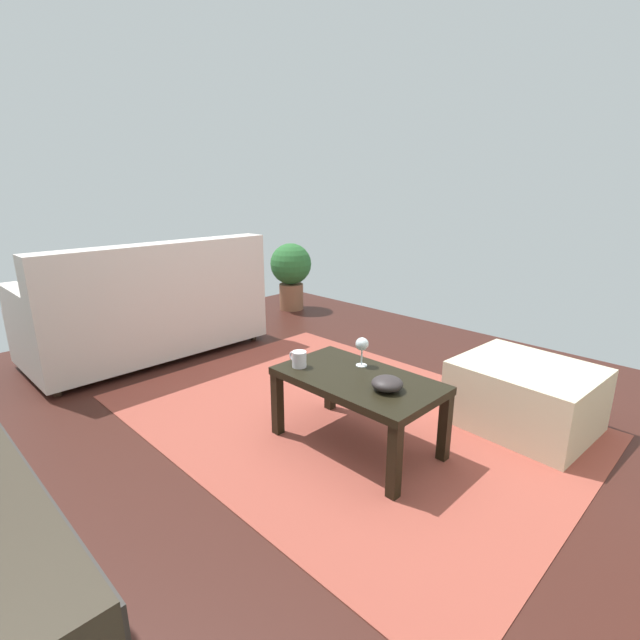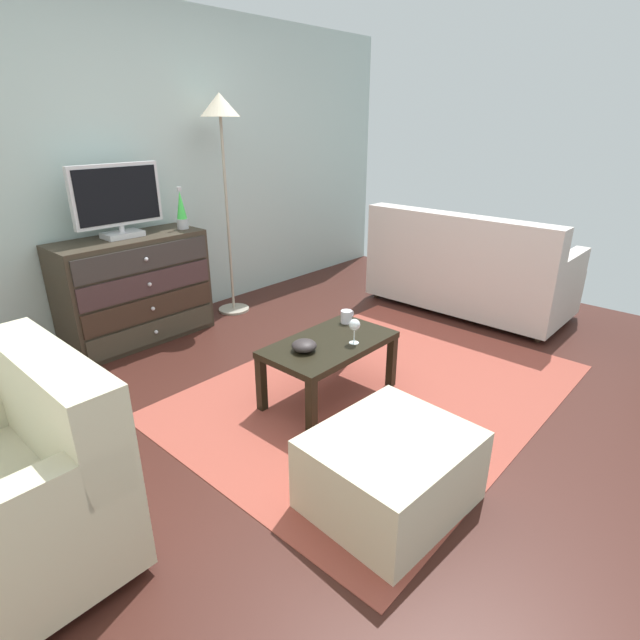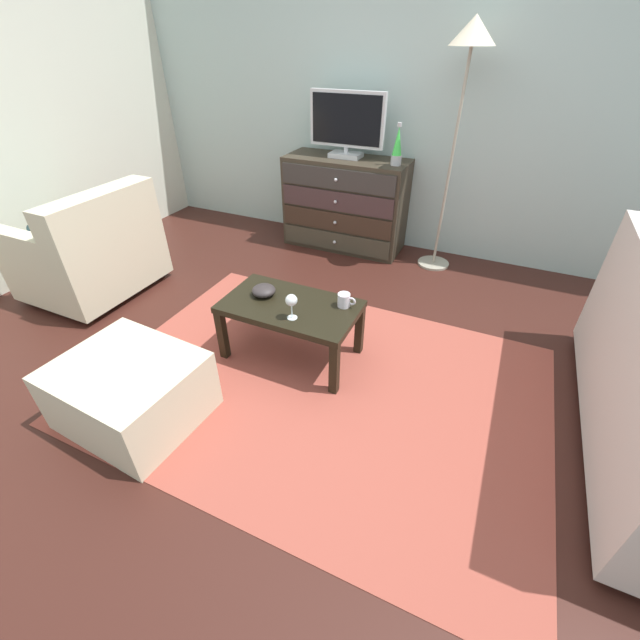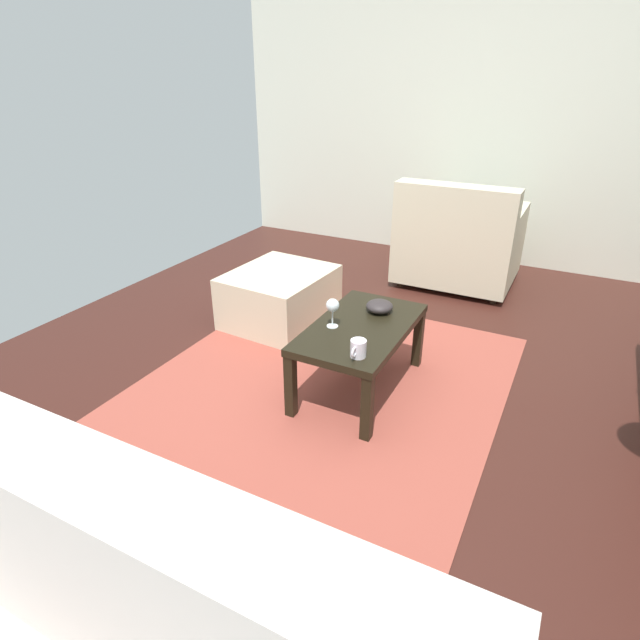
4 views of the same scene
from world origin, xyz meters
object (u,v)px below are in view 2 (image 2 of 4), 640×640
(lava_lamp, at_px, (181,210))
(mug, at_px, (347,316))
(coffee_table, at_px, (330,350))
(wine_glass, at_px, (354,326))
(tv, at_px, (117,199))
(couch_large, at_px, (467,272))
(standing_lamp, at_px, (221,128))
(dresser, at_px, (135,290))
(ottoman, at_px, (390,470))
(bowl_decorative, at_px, (304,346))
(armchair, at_px, (1,494))

(lava_lamp, xyz_separation_m, mug, (0.18, -1.58, -0.55))
(coffee_table, bearing_deg, mug, 20.83)
(lava_lamp, relative_size, mug, 2.89)
(wine_glass, xyz_separation_m, mug, (0.23, 0.24, -0.07))
(tv, distance_m, couch_large, 3.02)
(standing_lamp, bearing_deg, dresser, 176.95)
(tv, relative_size, mug, 5.91)
(mug, height_order, standing_lamp, standing_lamp)
(coffee_table, relative_size, ottoman, 1.19)
(mug, xyz_separation_m, standing_lamp, (0.27, 1.57, 1.16))
(bowl_decorative, bearing_deg, lava_lamp, 78.94)
(dresser, height_order, armchair, armchair)
(bowl_decorative, bearing_deg, standing_lamp, 65.00)
(couch_large, bearing_deg, standing_lamp, 133.25)
(ottoman, bearing_deg, coffee_table, 57.51)
(mug, bearing_deg, bowl_decorative, -169.68)
(tv, bearing_deg, mug, -68.00)
(dresser, height_order, couch_large, couch_large)
(armchair, xyz_separation_m, standing_lamp, (2.38, 1.62, 1.25))
(lava_lamp, bearing_deg, tv, 172.04)
(lava_lamp, height_order, ottoman, lava_lamp)
(mug, relative_size, couch_large, 0.06)
(bowl_decorative, bearing_deg, coffee_table, -7.12)
(armchair, bearing_deg, dresser, 48.55)
(ottoman, bearing_deg, bowl_decorative, 68.97)
(bowl_decorative, distance_m, standing_lamp, 2.18)
(wine_glass, relative_size, mug, 1.38)
(tv, distance_m, standing_lamp, 1.05)
(tv, bearing_deg, coffee_table, -78.60)
(lava_lamp, distance_m, wine_glass, 1.88)
(wine_glass, bearing_deg, armchair, 173.93)
(mug, bearing_deg, coffee_table, -159.17)
(tv, bearing_deg, couch_large, -34.31)
(dresser, xyz_separation_m, wine_glass, (0.41, -1.86, 0.09))
(tv, relative_size, coffee_table, 0.81)
(lava_lamp, distance_m, bowl_decorative, 1.79)
(bowl_decorative, relative_size, armchair, 0.17)
(bowl_decorative, height_order, standing_lamp, standing_lamp)
(dresser, relative_size, ottoman, 1.61)
(bowl_decorative, xyz_separation_m, ottoman, (-0.33, -0.85, -0.24))
(tv, bearing_deg, bowl_decorative, -84.89)
(lava_lamp, distance_m, coffee_table, 1.82)
(coffee_table, height_order, bowl_decorative, bowl_decorative)
(wine_glass, xyz_separation_m, standing_lamp, (0.50, 1.82, 1.09))
(wine_glass, height_order, mug, wine_glass)
(lava_lamp, distance_m, standing_lamp, 0.76)
(coffee_table, xyz_separation_m, bowl_decorative, (-0.20, 0.02, 0.09))
(coffee_table, bearing_deg, wine_glass, -58.10)
(dresser, relative_size, armchair, 1.25)
(wine_glass, distance_m, couch_large, 2.00)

